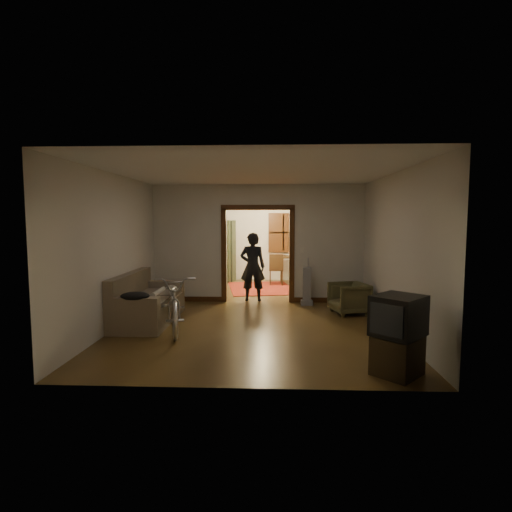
# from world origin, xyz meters

# --- Properties ---
(floor) EXTENTS (5.00, 8.50, 0.01)m
(floor) POSITION_xyz_m (0.00, 0.00, 0.00)
(floor) COLOR #3D2B13
(floor) RESTS_ON ground
(ceiling) EXTENTS (5.00, 8.50, 0.01)m
(ceiling) POSITION_xyz_m (0.00, 0.00, 2.80)
(ceiling) COLOR white
(ceiling) RESTS_ON floor
(wall_back) EXTENTS (5.00, 0.02, 2.80)m
(wall_back) POSITION_xyz_m (0.00, 4.25, 1.40)
(wall_back) COLOR beige
(wall_back) RESTS_ON floor
(wall_left) EXTENTS (0.02, 8.50, 2.80)m
(wall_left) POSITION_xyz_m (-2.50, 0.00, 1.40)
(wall_left) COLOR beige
(wall_left) RESTS_ON floor
(wall_right) EXTENTS (0.02, 8.50, 2.80)m
(wall_right) POSITION_xyz_m (2.50, 0.00, 1.40)
(wall_right) COLOR beige
(wall_right) RESTS_ON floor
(partition_wall) EXTENTS (5.00, 0.14, 2.80)m
(partition_wall) POSITION_xyz_m (0.00, 0.75, 1.40)
(partition_wall) COLOR beige
(partition_wall) RESTS_ON floor
(door_casing) EXTENTS (1.74, 0.20, 2.32)m
(door_casing) POSITION_xyz_m (0.00, 0.75, 1.10)
(door_casing) COLOR #3D200E
(door_casing) RESTS_ON floor
(far_window) EXTENTS (0.98, 0.06, 1.28)m
(far_window) POSITION_xyz_m (0.70, 4.21, 1.55)
(far_window) COLOR black
(far_window) RESTS_ON wall_back
(chandelier) EXTENTS (0.24, 0.24, 0.24)m
(chandelier) POSITION_xyz_m (0.00, 2.50, 2.35)
(chandelier) COLOR #FFE0A5
(chandelier) RESTS_ON ceiling
(light_switch) EXTENTS (0.08, 0.01, 0.12)m
(light_switch) POSITION_xyz_m (1.05, 0.68, 1.25)
(light_switch) COLOR silver
(light_switch) RESTS_ON partition_wall
(sofa) EXTENTS (0.93, 2.05, 0.94)m
(sofa) POSITION_xyz_m (-2.03, -1.25, 0.47)
(sofa) COLOR brown
(sofa) RESTS_ON floor
(rolled_paper) EXTENTS (0.09, 0.75, 0.09)m
(rolled_paper) POSITION_xyz_m (-1.93, -0.95, 0.53)
(rolled_paper) COLOR beige
(rolled_paper) RESTS_ON sofa
(jacket) EXTENTS (0.49, 0.37, 0.14)m
(jacket) POSITION_xyz_m (-1.98, -2.16, 0.68)
(jacket) COLOR black
(jacket) RESTS_ON sofa
(bicycle) EXTENTS (1.21, 2.06, 1.02)m
(bicycle) POSITION_xyz_m (-1.40, -1.82, 0.51)
(bicycle) COLOR silver
(bicycle) RESTS_ON floor
(armchair) EXTENTS (0.88, 0.86, 0.66)m
(armchair) POSITION_xyz_m (1.96, -0.42, 0.33)
(armchair) COLOR #4C492A
(armchair) RESTS_ON floor
(tv_stand) EXTENTS (0.74, 0.74, 0.50)m
(tv_stand) POSITION_xyz_m (1.95, -3.75, 0.25)
(tv_stand) COLOR black
(tv_stand) RESTS_ON floor
(crt_tv) EXTENTS (0.80, 0.80, 0.51)m
(crt_tv) POSITION_xyz_m (1.95, -3.75, 0.77)
(crt_tv) COLOR black
(crt_tv) RESTS_ON tv_stand
(vacuum) EXTENTS (0.31, 0.27, 0.88)m
(vacuum) POSITION_xyz_m (1.15, 0.40, 0.44)
(vacuum) COLOR gray
(vacuum) RESTS_ON floor
(person) EXTENTS (0.62, 0.41, 1.67)m
(person) POSITION_xyz_m (-0.13, 0.85, 0.83)
(person) COLOR black
(person) RESTS_ON floor
(oriental_rug) EXTENTS (2.11, 2.56, 0.02)m
(oriental_rug) POSITION_xyz_m (0.02, 2.58, 0.01)
(oriental_rug) COLOR maroon
(oriental_rug) RESTS_ON floor
(locker) EXTENTS (1.10, 0.82, 1.95)m
(locker) POSITION_xyz_m (-1.38, 3.91, 0.98)
(locker) COLOR #2C3520
(locker) RESTS_ON floor
(globe) EXTENTS (0.26, 0.26, 0.26)m
(globe) POSITION_xyz_m (-1.38, 3.91, 1.94)
(globe) COLOR #1E5972
(globe) RESTS_ON locker
(desk) EXTENTS (1.18, 0.77, 0.82)m
(desk) POSITION_xyz_m (1.13, 3.76, 0.41)
(desk) COLOR #322110
(desk) RESTS_ON floor
(desk_chair) EXTENTS (0.43, 0.43, 0.95)m
(desk_chair) POSITION_xyz_m (0.46, 3.21, 0.47)
(desk_chair) COLOR #322110
(desk_chair) RESTS_ON floor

